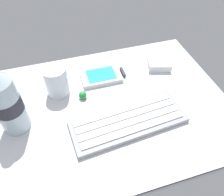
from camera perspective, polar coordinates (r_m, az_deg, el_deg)
ground_plane at (r=60.38cm, az=0.06°, el=-2.70°), size 64.00×48.00×2.80cm
keyboard at (r=55.71cm, az=4.18°, el=-5.91°), size 29.77×13.22×1.70cm
handheld_device at (r=67.11cm, az=-2.31°, el=5.79°), size 12.90×7.81×1.50cm
juice_cup at (r=62.35cm, az=-14.20°, el=4.07°), size 6.40×6.40×8.50cm
water_bottle at (r=54.06cm, az=-25.92°, el=-0.92°), size 6.73×6.73×20.80cm
charger_block at (r=72.07cm, az=12.17°, el=8.56°), size 8.29×7.33×2.40cm
trackball_mouse at (r=61.32cm, az=-7.64°, el=0.72°), size 2.20×2.20×2.20cm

